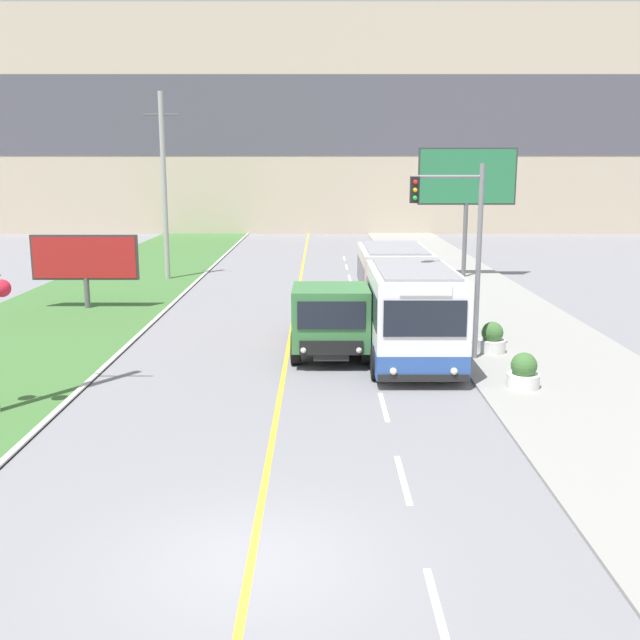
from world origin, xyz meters
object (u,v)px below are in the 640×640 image
object	(u,v)px
utility_pole_far	(164,186)
planter_round_second	(492,339)
city_bus	(402,300)
dump_truck	(330,319)
billboard_small	(85,259)
traffic_light_mast	(459,238)
planter_round_near	(523,372)
billboard_large	(467,181)

from	to	relation	value
utility_pole_far	planter_round_second	world-z (taller)	utility_pole_far
city_bus	dump_truck	xyz separation A→B (m)	(-2.53, -1.66, -0.34)
city_bus	billboard_small	world-z (taller)	billboard_small
traffic_light_mast	utility_pole_far	bearing A→B (deg)	125.67
dump_truck	planter_round_near	distance (m)	6.67
traffic_light_mast	billboard_large	world-z (taller)	billboard_large
city_bus	billboard_small	size ratio (longest dim) A/B	2.50
dump_truck	billboard_large	distance (m)	19.57
utility_pole_far	traffic_light_mast	distance (m)	22.01
traffic_light_mast	billboard_large	bearing A→B (deg)	78.53
billboard_large	billboard_small	world-z (taller)	billboard_large
city_bus	billboard_small	distance (m)	14.71
billboard_small	city_bus	bearing A→B (deg)	-26.98
planter_round_second	dump_truck	bearing A→B (deg)	-179.05
traffic_light_mast	planter_round_second	bearing A→B (deg)	29.74
billboard_large	dump_truck	bearing A→B (deg)	-113.75
billboard_large	planter_round_second	size ratio (longest dim) A/B	6.96
city_bus	traffic_light_mast	distance (m)	3.65
city_bus	billboard_large	world-z (taller)	billboard_large
dump_truck	billboard_small	xyz separation A→B (m)	(-10.57, 8.33, 0.97)
city_bus	utility_pole_far	distance (m)	19.53
billboard_small	planter_round_near	distance (m)	20.16
dump_truck	billboard_small	distance (m)	13.49
utility_pole_far	planter_round_near	size ratio (longest dim) A/B	10.14
planter_round_near	city_bus	bearing A→B (deg)	116.52
traffic_light_mast	billboard_small	size ratio (longest dim) A/B	1.34
billboard_small	planter_round_second	world-z (taller)	billboard_small
utility_pole_far	planter_round_near	world-z (taller)	utility_pole_far
dump_truck	planter_round_near	world-z (taller)	dump_truck
utility_pole_far	city_bus	bearing A→B (deg)	-53.85
billboard_small	planter_round_second	size ratio (longest dim) A/B	4.52
dump_truck	traffic_light_mast	size ratio (longest dim) A/B	1.08
planter_round_second	city_bus	bearing A→B (deg)	150.94
city_bus	traffic_light_mast	xyz separation A→B (m)	(1.48, -2.34, 2.37)
dump_truck	city_bus	bearing A→B (deg)	33.30
planter_round_second	utility_pole_far	bearing A→B (deg)	129.66
utility_pole_far	traffic_light_mast	bearing A→B (deg)	-54.33
city_bus	planter_round_second	size ratio (longest dim) A/B	11.29
utility_pole_far	traffic_light_mast	xyz separation A→B (m)	(12.82, -17.86, -1.14)
billboard_large	planter_round_second	xyz separation A→B (m)	(-2.34, -17.42, -4.85)
dump_truck	planter_round_second	bearing A→B (deg)	0.95
dump_truck	planter_round_second	size ratio (longest dim) A/B	6.56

